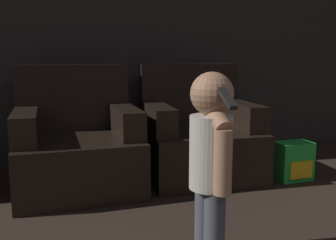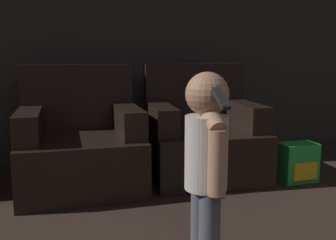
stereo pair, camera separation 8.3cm
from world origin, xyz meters
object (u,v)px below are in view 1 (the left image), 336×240
at_px(armchair_left, 78,146).
at_px(toy_backpack, 293,161).
at_px(armchair_right, 198,137).
at_px(person_toddler, 212,153).

height_order(armchair_left, toy_backpack, armchair_left).
height_order(armchair_right, toy_backpack, armchair_right).
bearing_deg(person_toddler, armchair_right, 159.49).
bearing_deg(toy_backpack, armchair_left, 165.95).
relative_size(armchair_left, armchair_right, 0.96).
distance_m(armchair_left, toy_backpack, 1.65).
relative_size(armchair_right, person_toddler, 1.05).
relative_size(person_toddler, toy_backpack, 2.96).
xyz_separation_m(armchair_left, person_toddler, (0.48, -1.26, 0.22)).
height_order(armchair_left, armchair_right, same).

